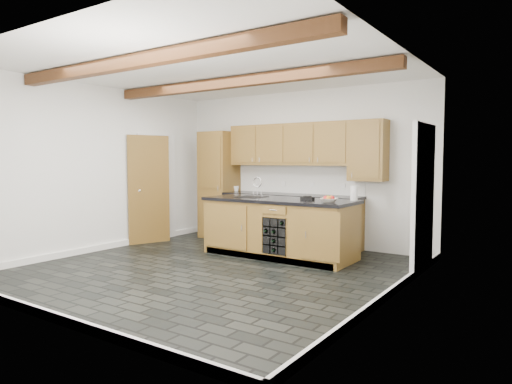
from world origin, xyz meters
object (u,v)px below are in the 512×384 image
(kitchen_scale, at_px, (307,198))
(paper_towel, at_px, (354,193))
(island, at_px, (279,228))
(fruit_bowl, at_px, (329,200))

(kitchen_scale, bearing_deg, paper_towel, 22.11)
(island, height_order, paper_towel, paper_towel)
(island, xyz_separation_m, kitchen_scale, (0.48, 0.05, 0.49))
(island, relative_size, fruit_bowl, 9.62)
(fruit_bowl, height_order, paper_towel, paper_towel)
(paper_towel, bearing_deg, fruit_bowl, -109.08)
(kitchen_scale, xyz_separation_m, paper_towel, (0.64, 0.30, 0.08))
(kitchen_scale, bearing_deg, fruit_bowl, -27.27)
(island, distance_m, fruit_bowl, 1.07)
(fruit_bowl, xyz_separation_m, paper_towel, (0.18, 0.51, 0.08))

